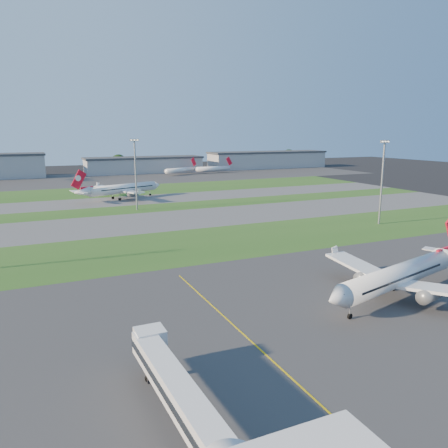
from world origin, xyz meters
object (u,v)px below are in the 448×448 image
light_mast_centre (136,170)px  light_mast_east (382,177)px  mini_jet_far (213,168)px  jet_bridge (183,400)px  mini_jet_near (181,170)px  airliner_taxiing (123,189)px  airliner_parked (399,276)px

light_mast_centre → light_mast_east: size_ratio=1.00×
mini_jet_far → light_mast_east: size_ratio=1.11×
light_mast_east → mini_jet_far: bearing=83.6°
jet_bridge → light_mast_centre: (24.81, 123.24, 10.81)m
mini_jet_near → mini_jet_far: 24.88m
jet_bridge → mini_jet_far: 269.76m
mini_jet_near → light_mast_centre: (-58.45, -121.99, 11.53)m
airliner_taxiing → mini_jet_near: airliner_taxiing is taller
light_mast_centre → airliner_taxiing: bearing=88.3°
airliner_parked → light_mast_east: light_mast_east is taller
mini_jet_far → mini_jet_near: bearing=177.8°
mini_jet_far → light_mast_centre: (-83.25, -123.93, 11.53)m
mini_jet_near → mini_jet_far: bearing=-21.6°
airliner_parked → mini_jet_near: bearing=66.4°
jet_bridge → light_mast_east: (87.81, 67.24, 10.81)m
jet_bridge → mini_jet_far: size_ratio=0.94×
airliner_taxiing → light_mast_east: (62.15, -85.40, 10.49)m
light_mast_east → jet_bridge: bearing=-142.6°
mini_jet_near → light_mast_east: size_ratio=1.03×
light_mast_centre → light_mast_east: bearing=-41.6°
jet_bridge → light_mast_centre: light_mast_centre is taller
airliner_parked → mini_jet_near: airliner_parked is taller
mini_jet_far → airliner_parked: bearing=-112.0°
airliner_taxiing → mini_jet_near: 109.05m
mini_jet_far → light_mast_centre: bearing=-130.5°
mini_jet_near → light_mast_east: (4.55, -177.99, 11.53)m
airliner_taxiing → light_mast_centre: size_ratio=1.46×
airliner_parked → mini_jet_far: size_ratio=1.29×
mini_jet_far → jet_bridge: bearing=-120.2°
mini_jet_far → airliner_taxiing: bearing=-137.7°
jet_bridge → light_mast_east: size_ratio=1.04×
light_mast_centre → light_mast_east: (63.00, -56.00, 0.00)m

